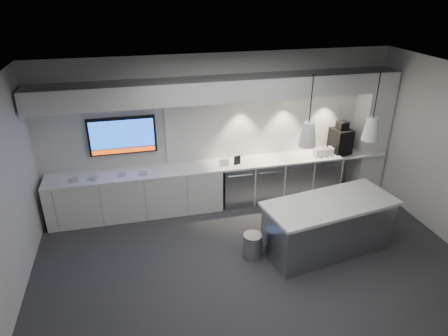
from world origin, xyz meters
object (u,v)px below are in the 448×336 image
object	(u,v)px
bin	(252,246)
coffee_machine	(341,139)
island	(328,226)
wall_tv	(122,136)

from	to	relation	value
bin	coffee_machine	distance (m)	3.25
island	bin	bearing A→B (deg)	166.87
bin	coffee_machine	bearing A→B (deg)	37.03
coffee_machine	bin	bearing A→B (deg)	-150.41
wall_tv	bin	distance (m)	3.17
wall_tv	island	world-z (taller)	wall_tv
island	coffee_machine	size ratio (longest dim) A/B	3.47
island	coffee_machine	xyz separation A→B (m)	(1.20, 1.96, 0.70)
wall_tv	coffee_machine	xyz separation A→B (m)	(4.42, -0.25, -0.39)
wall_tv	island	size ratio (longest dim) A/B	0.54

